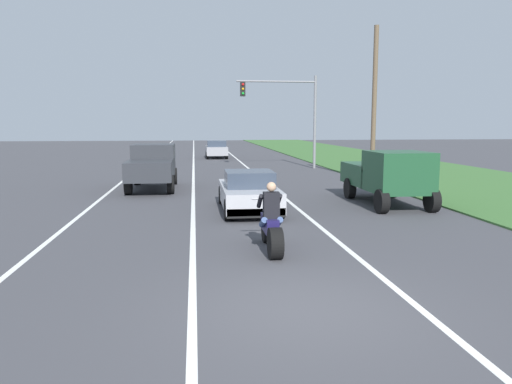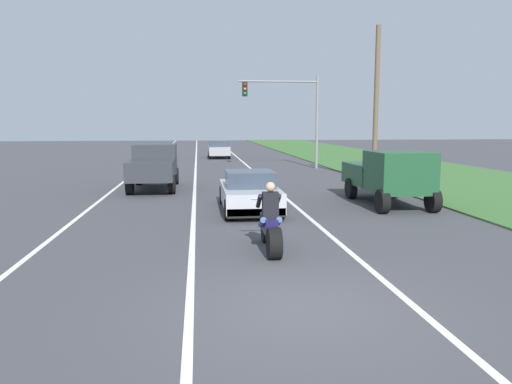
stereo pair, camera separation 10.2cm
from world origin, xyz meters
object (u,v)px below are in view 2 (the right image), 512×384
at_px(motorcycle_with_rider, 270,227).
at_px(pickup_truck_left_lane_dark_grey, 154,165).
at_px(traffic_light_mast_near, 292,106).
at_px(pickup_truck_right_shoulder_dark_green, 389,174).
at_px(distant_car_far_ahead, 219,149).
at_px(sports_car_silver, 249,192).

xyz_separation_m(motorcycle_with_rider, pickup_truck_left_lane_dark_grey, (-3.59, 11.44, 0.51)).
height_order(motorcycle_with_rider, pickup_truck_left_lane_dark_grey, pickup_truck_left_lane_dark_grey).
height_order(motorcycle_with_rider, traffic_light_mast_near, traffic_light_mast_near).
distance_m(pickup_truck_right_shoulder_dark_green, distant_car_far_ahead, 25.77).
height_order(sports_car_silver, distant_car_far_ahead, distant_car_far_ahead).
height_order(traffic_light_mast_near, distant_car_far_ahead, traffic_light_mast_near).
height_order(sports_car_silver, pickup_truck_left_lane_dark_grey, pickup_truck_left_lane_dark_grey).
bearing_deg(pickup_truck_left_lane_dark_grey, distant_car_far_ahead, 79.32).
bearing_deg(traffic_light_mast_near, distant_car_far_ahead, 112.14).
height_order(motorcycle_with_rider, distant_car_far_ahead, motorcycle_with_rider).
distance_m(pickup_truck_left_lane_dark_grey, traffic_light_mast_near, 12.67).
bearing_deg(motorcycle_with_rider, pickup_truck_left_lane_dark_grey, 107.42).
distance_m(pickup_truck_left_lane_dark_grey, distant_car_far_ahead, 20.29).
xyz_separation_m(sports_car_silver, pickup_truck_right_shoulder_dark_green, (5.14, 0.69, 0.48)).
relative_size(sports_car_silver, pickup_truck_right_shoulder_dark_green, 0.90).
relative_size(pickup_truck_left_lane_dark_grey, pickup_truck_right_shoulder_dark_green, 1.00).
height_order(motorcycle_with_rider, sports_car_silver, motorcycle_with_rider).
distance_m(motorcycle_with_rider, traffic_light_mast_near, 21.51).
relative_size(pickup_truck_right_shoulder_dark_green, distant_car_far_ahead, 1.20).
distance_m(pickup_truck_right_shoulder_dark_green, traffic_light_mast_near, 14.96).
bearing_deg(distant_car_far_ahead, sports_car_silver, -90.19).
xyz_separation_m(pickup_truck_left_lane_dark_grey, distant_car_far_ahead, (3.76, 19.93, -0.33)).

